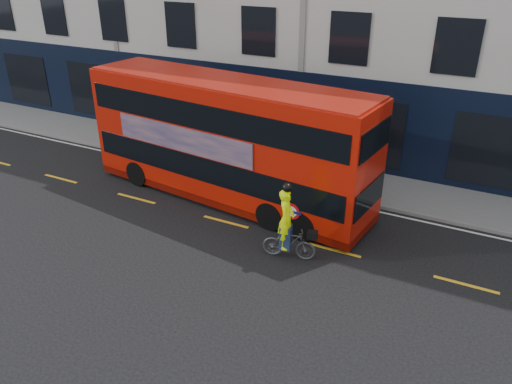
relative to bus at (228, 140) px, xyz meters
The scene contains 7 objects.
ground 4.09m from the bus, 75.08° to the right, with size 120.00×120.00×0.00m, color black.
pavement 4.06m from the bus, 75.11° to the left, with size 60.00×3.00×0.12m, color gray.
kerb 3.00m from the bus, 63.73° to the left, with size 60.00×0.12×0.13m, color slate.
road_edge_line 2.88m from the bus, 59.22° to the left, with size 58.00×0.10×0.01m, color silver.
lane_dashes 3.04m from the bus, 63.66° to the right, with size 58.00×0.12×0.01m, color yellow, non-canonical shape.
bus is the anchor object (origin of this frame).
cyclist 4.86m from the bus, 37.11° to the right, with size 1.75×0.83×2.56m.
Camera 1 is at (7.93, -11.66, 8.76)m, focal length 35.00 mm.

